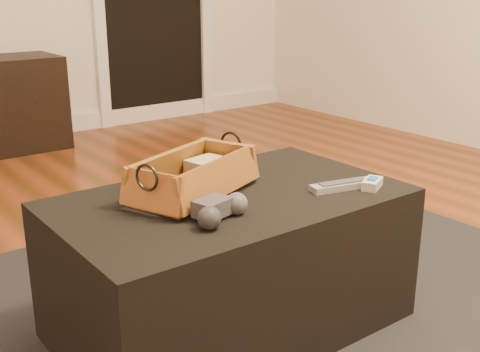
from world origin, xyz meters
TOP-DOWN VIEW (x-y plane):
  - floor at (0.00, 0.00)m, footprint 5.00×5.50m
  - area_rug at (-0.02, -0.09)m, footprint 2.60×2.00m
  - ottoman at (-0.02, -0.04)m, footprint 1.00×0.60m
  - tv_remote at (-0.12, 0.01)m, footprint 0.21×0.14m
  - cloth_bundle at (-0.01, 0.10)m, footprint 0.13×0.10m
  - wicker_basket at (-0.10, 0.03)m, footprint 0.45×0.35m
  - game_controller at (-0.16, -0.18)m, footprint 0.19×0.13m
  - silver_remote at (0.28, -0.20)m, footprint 0.21×0.09m
  - cream_gadget at (0.35, -0.24)m, footprint 0.10×0.08m

SIDE VIEW (x-z plane):
  - floor at x=0.00m, z-range -0.01..0.00m
  - area_rug at x=-0.02m, z-range 0.00..0.01m
  - ottoman at x=-0.02m, z-range 0.01..0.43m
  - silver_remote at x=0.28m, z-range 0.43..0.45m
  - cream_gadget at x=0.35m, z-range 0.43..0.46m
  - tv_remote at x=-0.12m, z-range 0.45..0.47m
  - game_controller at x=-0.16m, z-range 0.43..0.49m
  - cloth_bundle at x=-0.01m, z-range 0.45..0.51m
  - wicker_basket at x=-0.10m, z-range 0.41..0.55m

